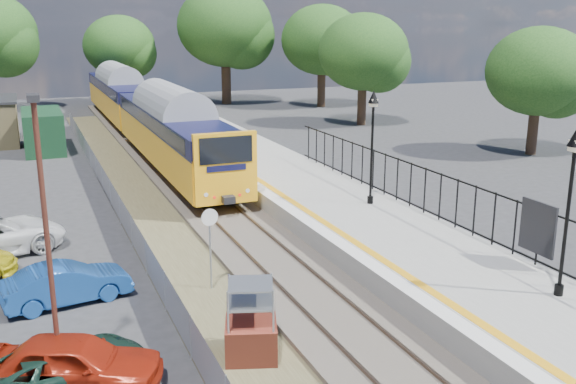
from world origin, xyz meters
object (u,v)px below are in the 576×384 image
brick_plinth (251,322)px  car_blue (67,283)px  train (140,108)px  car_red (74,364)px  victorian_lamp_south (572,173)px  victorian_lamp_north (373,121)px  carpark_lamp (46,226)px  speed_sign (210,236)px  car_green (62,368)px

brick_plinth → car_blue: size_ratio=0.55×
train → car_red: bearing=-102.4°
victorian_lamp_south → victorian_lamp_north: (-0.20, 10.00, 0.00)m
victorian_lamp_south → carpark_lamp: 12.92m
victorian_lamp_south → car_red: size_ratio=1.17×
victorian_lamp_north → car_red: (-12.25, -8.40, -3.63)m
victorian_lamp_north → train: bearing=102.9°
speed_sign → car_green: (-4.62, -4.14, -1.24)m
speed_sign → carpark_lamp: carpark_lamp is taller
carpark_lamp → victorian_lamp_south: bearing=-9.3°
brick_plinth → car_green: (-4.39, 0.29, -0.43)m
car_blue → victorian_lamp_north: bearing=-84.3°
train → car_green: bearing=-102.9°
carpark_lamp → car_blue: carpark_lamp is taller
brick_plinth → car_red: size_ratio=0.52×
victorian_lamp_south → brick_plinth: victorian_lamp_south is taller
carpark_lamp → car_green: bearing=-82.9°
victorian_lamp_south → victorian_lamp_north: size_ratio=1.00×
victorian_lamp_north → car_red: size_ratio=1.17×
victorian_lamp_south → car_blue: (-12.28, 6.65, -3.69)m
victorian_lamp_south → carpark_lamp: size_ratio=0.69×
speed_sign → car_green: 6.33m
victorian_lamp_south → car_red: victorian_lamp_south is taller
victorian_lamp_south → victorian_lamp_north: same height
carpark_lamp → car_green: size_ratio=1.70×
brick_plinth → speed_sign: 4.51m
victorian_lamp_north → car_green: (-12.51, -8.24, -3.76)m
victorian_lamp_south → speed_sign: victorian_lamp_south is taller
train → speed_sign: bearing=-95.4°
victorian_lamp_north → brick_plinth: victorian_lamp_north is taller
victorian_lamp_north → car_green: size_ratio=1.18×
victorian_lamp_south → car_blue: bearing=151.6°
train → carpark_lamp: size_ratio=6.15×
brick_plinth → carpark_lamp: (-4.43, 0.61, 2.83)m
victorian_lamp_south → speed_sign: bearing=143.9°
car_red → train: bearing=9.5°
train → car_blue: 27.38m
train → car_red: 32.32m
brick_plinth → car_red: (-4.14, 0.13, -0.30)m
victorian_lamp_north → speed_sign: (-7.88, -4.10, -2.52)m
victorian_lamp_north → car_blue: (-12.08, -3.35, -3.69)m
car_red → car_blue: car_red is taller
victorian_lamp_north → brick_plinth: size_ratio=2.27×
speed_sign → car_blue: 4.42m
victorian_lamp_south → carpark_lamp: bearing=170.7°
brick_plinth → car_red: brick_plinth is taller
carpark_lamp → car_blue: 5.59m
victorian_lamp_south → carpark_lamp: (-12.75, 2.08, -0.49)m
victorian_lamp_north → carpark_lamp: 14.84m
victorian_lamp_north → car_blue: size_ratio=1.25×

